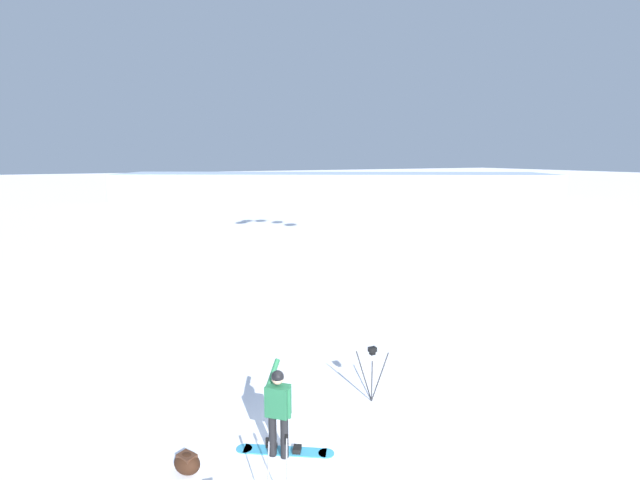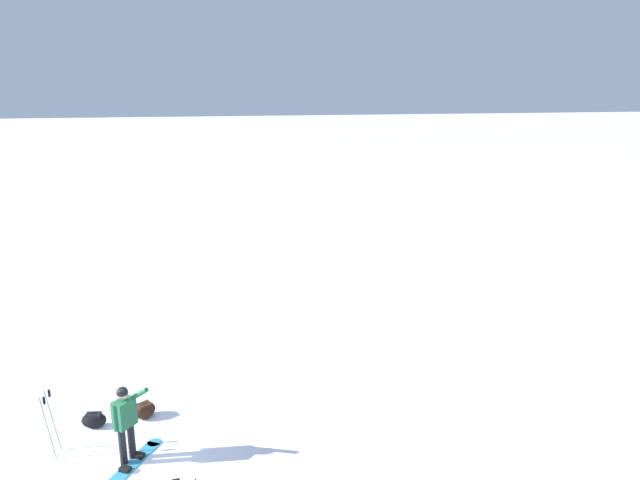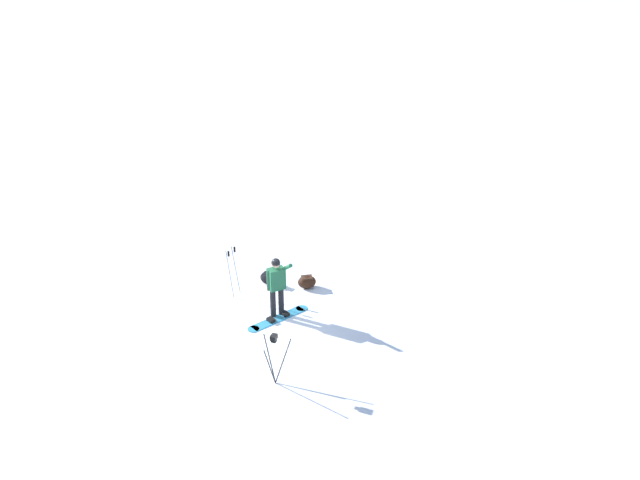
{
  "view_description": "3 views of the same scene",
  "coord_description": "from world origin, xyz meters",
  "px_view_note": "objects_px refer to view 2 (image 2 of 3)",
  "views": [
    {
      "loc": [
        7.02,
        -3.43,
        5.19
      ],
      "look_at": [
        -2.29,
        1.19,
        3.41
      ],
      "focal_mm": 27.85,
      "sensor_mm": 36.0,
      "label": 1
    },
    {
      "loc": [
        -1.65,
        9.78,
        6.99
      ],
      "look_at": [
        -3.5,
        2.3,
        4.97
      ],
      "focal_mm": 32.33,
      "sensor_mm": 36.0,
      "label": 2
    },
    {
      "loc": [
        -5.91,
        12.64,
        9.03
      ],
      "look_at": [
        -1.99,
        0.91,
        3.01
      ],
      "focal_mm": 37.96,
      "sensor_mm": 36.0,
      "label": 3
    }
  ],
  "objects_px": {
    "snowboard": "(132,464)",
    "gear_bag_small": "(94,420)",
    "ski_poles": "(49,415)",
    "snowboarder": "(125,417)",
    "gear_bag_large": "(144,410)"
  },
  "relations": [
    {
      "from": "gear_bag_small",
      "to": "ski_poles",
      "type": "relative_size",
      "value": 0.42
    },
    {
      "from": "gear_bag_large",
      "to": "gear_bag_small",
      "type": "height_order",
      "value": "gear_bag_small"
    },
    {
      "from": "ski_poles",
      "to": "snowboard",
      "type": "bearing_deg",
      "value": 154.3
    },
    {
      "from": "gear_bag_large",
      "to": "ski_poles",
      "type": "bearing_deg",
      "value": 29.03
    },
    {
      "from": "snowboard",
      "to": "gear_bag_small",
      "type": "height_order",
      "value": "gear_bag_small"
    },
    {
      "from": "snowboarder",
      "to": "gear_bag_small",
      "type": "xyz_separation_m",
      "value": [
        0.8,
        -1.38,
        -0.77
      ]
    },
    {
      "from": "snowboard",
      "to": "gear_bag_small",
      "type": "relative_size",
      "value": 2.76
    },
    {
      "from": "snowboard",
      "to": "snowboarder",
      "type": "bearing_deg",
      "value": -63.25
    },
    {
      "from": "snowboard",
      "to": "gear_bag_large",
      "type": "bearing_deg",
      "value": -95.47
    },
    {
      "from": "snowboard",
      "to": "gear_bag_small",
      "type": "bearing_deg",
      "value": -60.29
    },
    {
      "from": "snowboarder",
      "to": "ski_poles",
      "type": "distance_m",
      "value": 1.58
    },
    {
      "from": "snowboarder",
      "to": "snowboard",
      "type": "bearing_deg",
      "value": 116.75
    },
    {
      "from": "snowboarder",
      "to": "gear_bag_small",
      "type": "height_order",
      "value": "snowboarder"
    },
    {
      "from": "snowboarder",
      "to": "ski_poles",
      "type": "height_order",
      "value": "snowboarder"
    },
    {
      "from": "snowboard",
      "to": "gear_bag_large",
      "type": "height_order",
      "value": "gear_bag_large"
    }
  ]
}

